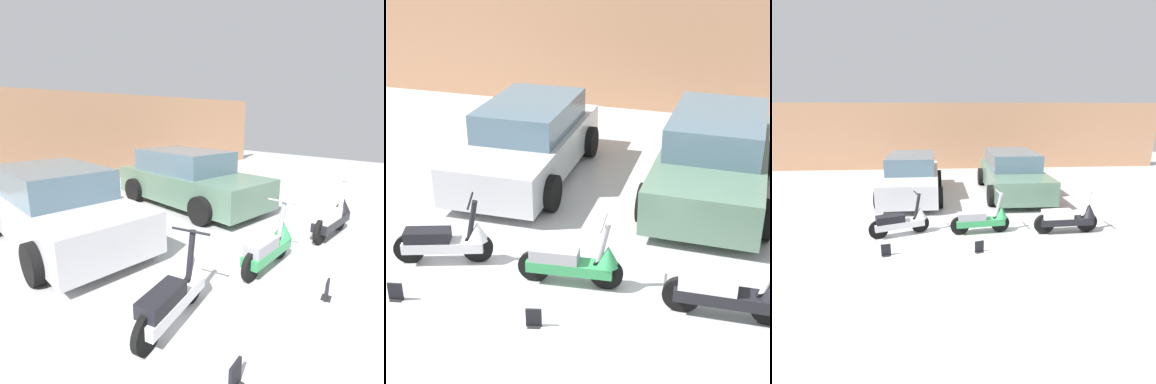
% 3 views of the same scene
% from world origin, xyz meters
% --- Properties ---
extents(ground_plane, '(28.00, 28.00, 0.00)m').
position_xyz_m(ground_plane, '(0.00, 0.00, 0.00)').
color(ground_plane, '#B2B2B2').
extents(wall_back, '(19.60, 0.12, 3.25)m').
position_xyz_m(wall_back, '(0.00, 8.95, 1.62)').
color(wall_back, tan).
rests_on(wall_back, ground_plane).
extents(scooter_front_left, '(1.40, 0.72, 1.02)m').
position_xyz_m(scooter_front_left, '(-2.31, 0.67, 0.36)').
color(scooter_front_left, black).
rests_on(scooter_front_left, ground_plane).
extents(scooter_front_right, '(1.48, 0.53, 1.03)m').
position_xyz_m(scooter_front_right, '(-0.35, 0.65, 0.37)').
color(scooter_front_right, black).
rests_on(scooter_front_right, ground_plane).
extents(scooter_front_center, '(1.61, 0.58, 1.12)m').
position_xyz_m(scooter_front_center, '(1.77, 0.51, 0.40)').
color(scooter_front_center, black).
rests_on(scooter_front_center, ground_plane).
extents(car_rear_left, '(2.13, 4.29, 1.44)m').
position_xyz_m(car_rear_left, '(-2.38, 4.08, 0.69)').
color(car_rear_left, '#B7B7BC').
rests_on(car_rear_left, ground_plane).
extents(car_rear_center, '(2.15, 4.41, 1.49)m').
position_xyz_m(car_rear_center, '(1.17, 4.22, 0.71)').
color(car_rear_center, '#51705B').
rests_on(car_rear_center, ground_plane).
extents(placard_near_left_scooter, '(0.20, 0.15, 0.26)m').
position_xyz_m(placard_near_left_scooter, '(-2.52, -0.41, 0.11)').
color(placard_near_left_scooter, black).
rests_on(placard_near_left_scooter, ground_plane).
extents(placard_near_right_scooter, '(0.20, 0.16, 0.26)m').
position_xyz_m(placard_near_right_scooter, '(-0.56, -0.38, 0.11)').
color(placard_near_right_scooter, black).
rests_on(placard_near_right_scooter, ground_plane).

